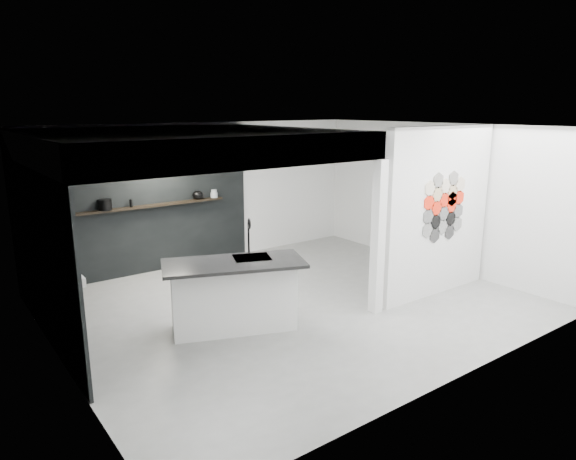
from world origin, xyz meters
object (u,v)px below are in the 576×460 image
(kettle, at_px, (198,195))
(bottle_dark, at_px, (131,203))
(partition_panel, at_px, (438,212))
(kitchen_island, at_px, (234,294))
(stockpot, at_px, (105,205))
(wall_basin, at_px, (64,280))
(glass_bowl, at_px, (214,195))
(glass_vase, at_px, (214,194))
(utensil_cup, at_px, (105,208))

(kettle, xyz_separation_m, bottle_dark, (-1.33, 0.00, -0.02))
(partition_panel, relative_size, kitchen_island, 1.33)
(partition_panel, bearing_deg, stockpot, 137.64)
(wall_basin, height_order, glass_bowl, glass_bowl)
(stockpot, distance_m, glass_bowl, 2.16)
(glass_bowl, height_order, glass_vase, glass_vase)
(stockpot, bearing_deg, wall_basin, -120.70)
(partition_panel, xyz_separation_m, glass_vase, (-2.08, 3.87, -0.00))
(kitchen_island, height_order, kettle, kitchen_island)
(kitchen_island, xyz_separation_m, kettle, (1.05, 3.12, 0.88))
(kettle, relative_size, glass_vase, 1.30)
(glass_bowl, bearing_deg, utensil_cup, 180.00)
(bottle_dark, bearing_deg, kettle, 0.00)
(stockpot, height_order, glass_bowl, stockpot)
(stockpot, xyz_separation_m, glass_vase, (2.16, 0.00, -0.02))
(glass_vase, height_order, bottle_dark, glass_vase)
(wall_basin, height_order, utensil_cup, utensil_cup)
(kitchen_island, distance_m, bottle_dark, 3.25)
(glass_bowl, bearing_deg, kitchen_island, -114.38)
(kitchen_island, distance_m, glass_bowl, 3.53)
(stockpot, bearing_deg, glass_vase, 0.00)
(partition_panel, bearing_deg, glass_vase, 118.23)
(kitchen_island, bearing_deg, kettle, 92.93)
(stockpot, xyz_separation_m, glass_bowl, (2.16, 0.00, -0.05))
(bottle_dark, bearing_deg, glass_bowl, 0.00)
(partition_panel, height_order, bottle_dark, partition_panel)
(kitchen_island, xyz_separation_m, stockpot, (-0.75, 3.12, 0.89))
(stockpot, height_order, glass_vase, stockpot)
(wall_basin, xyz_separation_m, bottle_dark, (1.69, 2.07, 0.54))
(kettle, height_order, glass_vase, kettle)
(wall_basin, bearing_deg, bottle_dark, 50.67)
(partition_panel, distance_m, glass_bowl, 4.39)
(stockpot, distance_m, kettle, 1.80)
(partition_panel, bearing_deg, kettle, 122.26)
(stockpot, relative_size, glass_bowl, 1.66)
(kitchen_island, height_order, stockpot, kitchen_island)
(partition_panel, xyz_separation_m, kitchen_island, (-3.49, 0.75, -0.87))
(wall_basin, bearing_deg, partition_panel, -18.23)
(glass_vase, xyz_separation_m, utensil_cup, (-2.17, 0.00, -0.04))
(kettle, relative_size, utensil_cup, 2.39)
(glass_vase, bearing_deg, partition_panel, -61.77)
(kitchen_island, distance_m, kettle, 3.41)
(partition_panel, xyz_separation_m, utensil_cup, (-4.25, 3.87, -0.04))
(bottle_dark, bearing_deg, utensil_cup, 180.00)
(glass_vase, bearing_deg, glass_bowl, 0.00)
(kettle, bearing_deg, glass_vase, -0.89)
(glass_bowl, xyz_separation_m, bottle_dark, (-1.70, 0.00, 0.02))
(partition_panel, xyz_separation_m, glass_bowl, (-2.08, 3.87, -0.03))
(glass_vase, distance_m, bottle_dark, 1.70)
(glass_bowl, bearing_deg, partition_panel, -61.77)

